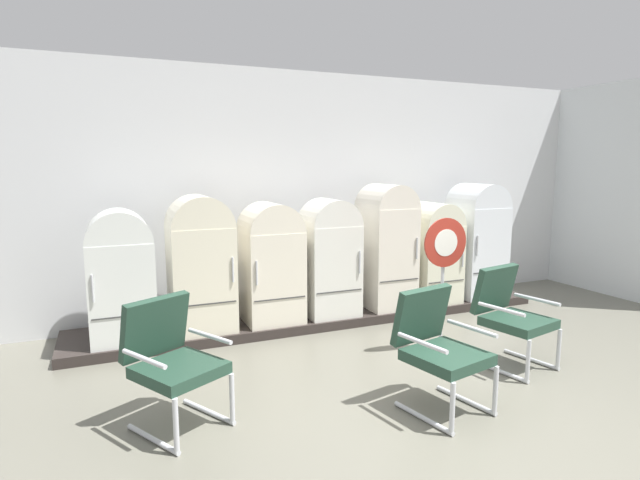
{
  "coord_description": "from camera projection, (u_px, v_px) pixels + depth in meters",
  "views": [
    {
      "loc": [
        -2.5,
        -2.82,
        2.02
      ],
      "look_at": [
        -0.13,
        2.75,
        1.1
      ],
      "focal_mm": 28.28,
      "sensor_mm": 36.0,
      "label": 1
    }
  ],
  "objects": [
    {
      "name": "sign_stand",
      "position": [
        443.0,
        283.0,
        5.35
      ],
      "size": [
        0.52,
        0.32,
        1.46
      ],
      "color": "#2D2D30",
      "rests_on": "ground"
    },
    {
      "name": "back_wall",
      "position": [
        303.0,
        192.0,
        6.92
      ],
      "size": [
        11.76,
        0.12,
        3.24
      ],
      "color": "silver",
      "rests_on": "ground"
    },
    {
      "name": "refrigerator_1",
      "position": [
        201.0,
        260.0,
        5.75
      ],
      "size": [
        0.7,
        0.7,
        1.55
      ],
      "color": "beige",
      "rests_on": "display_plinth"
    },
    {
      "name": "refrigerator_0",
      "position": [
        121.0,
        272.0,
        5.43
      ],
      "size": [
        0.67,
        0.7,
        1.42
      ],
      "color": "white",
      "rests_on": "display_plinth"
    },
    {
      "name": "armchair_left",
      "position": [
        171.0,
        356.0,
        3.87
      ],
      "size": [
        0.83,
        0.87,
        0.99
      ],
      "color": "silver",
      "rests_on": "ground"
    },
    {
      "name": "refrigerator_5",
      "position": [
        433.0,
        249.0,
        6.99
      ],
      "size": [
        0.61,
        0.69,
        1.38
      ],
      "color": "beige",
      "rests_on": "display_plinth"
    },
    {
      "name": "refrigerator_4",
      "position": [
        386.0,
        242.0,
        6.7
      ],
      "size": [
        0.61,
        0.72,
        1.64
      ],
      "color": "silver",
      "rests_on": "display_plinth"
    },
    {
      "name": "armchair_center",
      "position": [
        438.0,
        343.0,
        4.15
      ],
      "size": [
        0.73,
        0.79,
        0.99
      ],
      "color": "silver",
      "rests_on": "ground"
    },
    {
      "name": "refrigerator_2",
      "position": [
        271.0,
        259.0,
        6.09
      ],
      "size": [
        0.68,
        0.71,
        1.44
      ],
      "color": "silver",
      "rests_on": "display_plinth"
    },
    {
      "name": "display_plinth",
      "position": [
        321.0,
        316.0,
        6.57
      ],
      "size": [
        6.17,
        0.95,
        0.11
      ],
      "primitive_type": "cube",
      "color": "#2E2724",
      "rests_on": "ground"
    },
    {
      "name": "refrigerator_3",
      "position": [
        330.0,
        254.0,
        6.35
      ],
      "size": [
        0.65,
        0.63,
        1.47
      ],
      "color": "silver",
      "rests_on": "display_plinth"
    },
    {
      "name": "ground",
      "position": [
        477.0,
        435.0,
        3.83
      ],
      "size": [
        12.0,
        10.0,
        0.05
      ],
      "primitive_type": "cube",
      "color": "#676559"
    },
    {
      "name": "armchair_right",
      "position": [
        510.0,
        311.0,
        5.05
      ],
      "size": [
        0.73,
        0.79,
        0.99
      ],
      "color": "silver",
      "rests_on": "ground"
    },
    {
      "name": "refrigerator_6",
      "position": [
        476.0,
        237.0,
        7.28
      ],
      "size": [
        0.67,
        0.7,
        1.63
      ],
      "color": "white",
      "rests_on": "display_plinth"
    },
    {
      "name": "side_wall_right",
      "position": [
        617.0,
        191.0,
        7.64
      ],
      "size": [
        0.16,
        2.2,
        3.24
      ],
      "color": "silver",
      "rests_on": "ground"
    }
  ]
}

